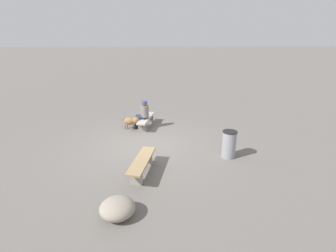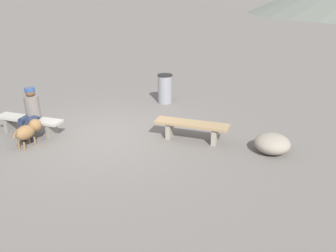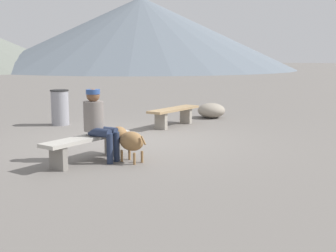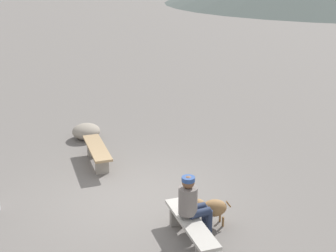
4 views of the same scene
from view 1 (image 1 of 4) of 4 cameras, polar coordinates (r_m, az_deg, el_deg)
ground at (r=9.39m, az=-5.14°, el=-4.53°), size 210.00×210.00×0.06m
bench_left at (r=7.35m, az=-6.05°, el=-8.53°), size 1.85×0.81×0.47m
bench_right at (r=11.14m, az=-5.09°, el=1.42°), size 1.85×0.77×0.44m
seated_person at (r=10.88m, az=-5.80°, el=3.17°), size 0.39×0.64×1.25m
dog at (r=10.89m, az=-8.42°, el=1.15°), size 0.50×0.79×0.59m
trash_bin at (r=8.49m, az=13.89°, el=-4.11°), size 0.48×0.48×0.93m
boulder at (r=5.94m, az=-11.59°, el=-18.07°), size 1.11×1.11×0.43m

